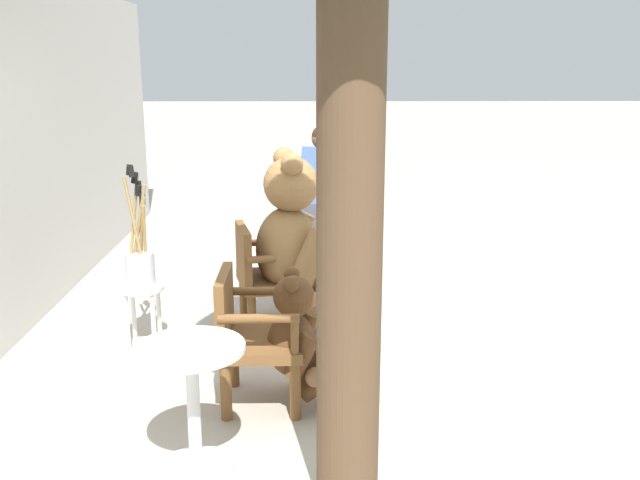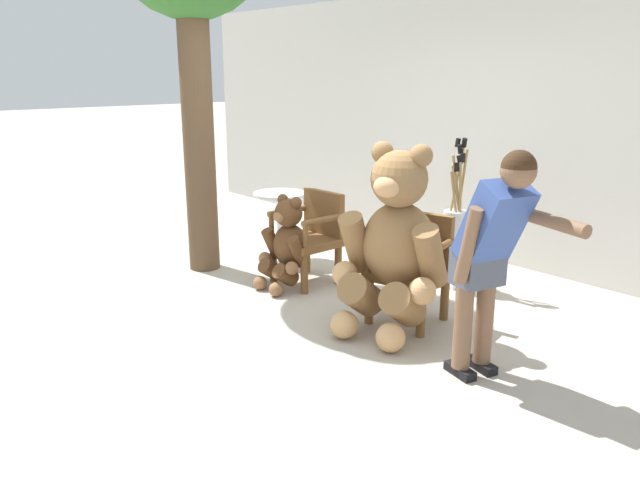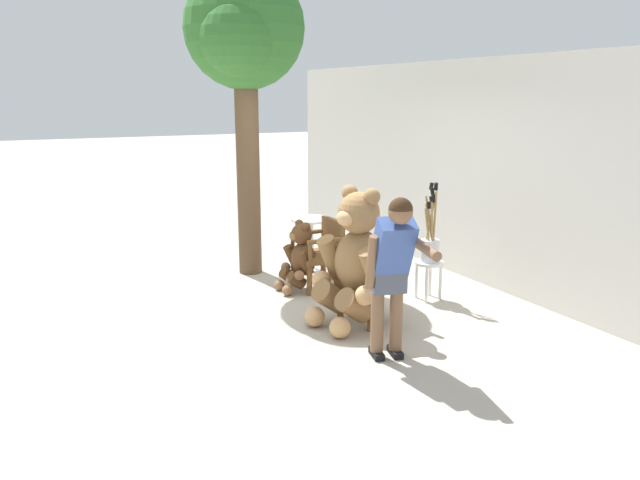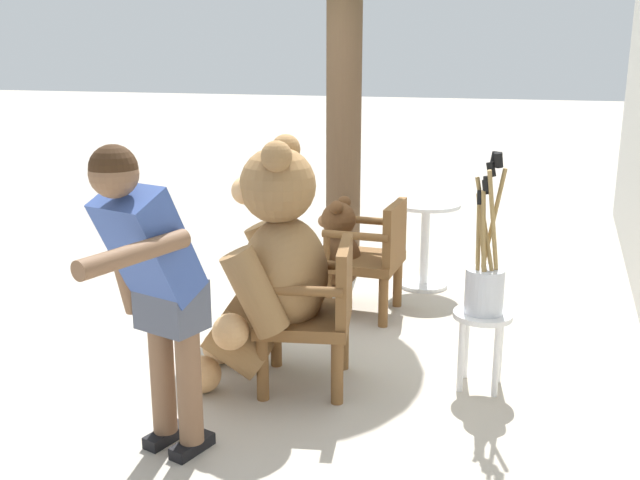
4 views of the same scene
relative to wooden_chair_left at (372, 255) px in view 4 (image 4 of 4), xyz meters
name	(u,v)px [view 4 (image 4 of 4)]	position (x,y,z in m)	size (l,w,h in m)	color
ground_plane	(289,337)	(0.64, -0.42, -0.46)	(60.00, 60.00, 0.00)	#B2A899
wooden_chair_left	(372,255)	(0.00, 0.00, 0.00)	(0.56, 0.52, 0.86)	brown
wooden_chair_right	(315,310)	(1.26, 0.00, 0.00)	(0.66, 0.63, 0.86)	brown
teddy_bear_large	(271,266)	(1.29, -0.26, 0.25)	(0.91, 0.91, 1.45)	olive
teddy_bear_small	(335,256)	(0.00, -0.29, -0.03)	(0.52, 0.49, 0.87)	brown
person_visitor	(153,277)	(2.25, -0.43, 0.45)	(0.84, 0.48, 1.53)	black
white_stool	(482,330)	(0.98, 0.92, -0.11)	(0.34, 0.34, 0.46)	white
brush_bucket	(485,277)	(0.98, 0.92, 0.21)	(0.22, 0.22, 0.93)	silver
round_side_table	(425,235)	(-0.79, 0.25, -0.01)	(0.56, 0.56, 0.72)	silver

